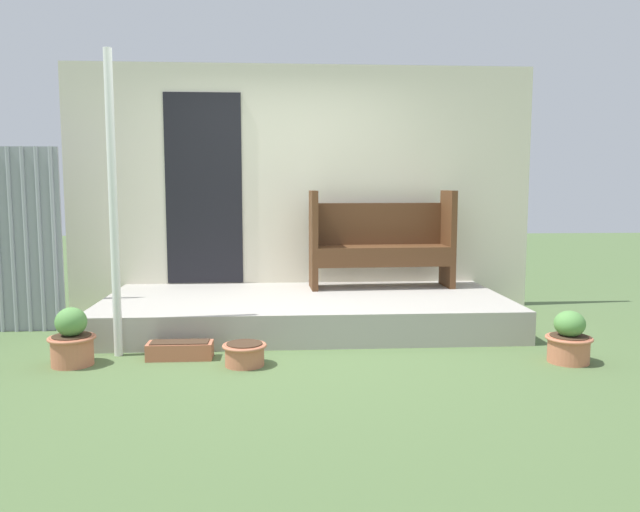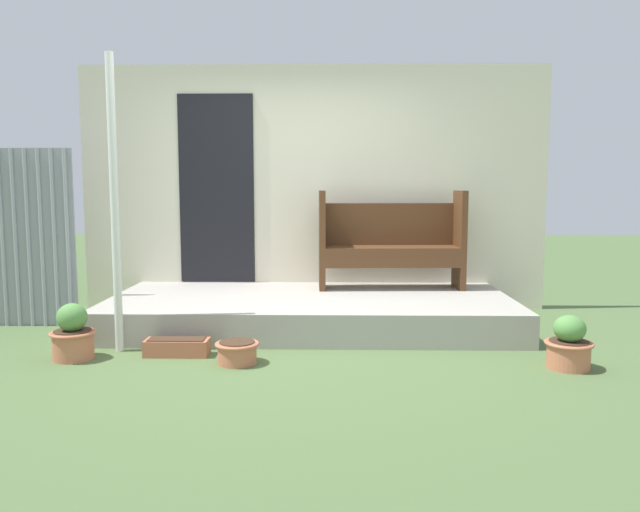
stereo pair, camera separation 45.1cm
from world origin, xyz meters
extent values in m
plane|color=#516B3D|center=(0.00, 0.00, 0.00)|extent=(24.00, 24.00, 0.00)
cube|color=#A8A399|center=(0.19, 0.86, 0.14)|extent=(3.77, 1.73, 0.29)
cube|color=beige|center=(0.19, 1.76, 1.30)|extent=(4.97, 0.06, 2.60)
cube|color=black|center=(-0.84, 1.72, 1.30)|extent=(0.80, 0.02, 2.00)
cylinder|color=#979CA5|center=(-2.47, 0.82, 0.84)|extent=(0.04, 0.04, 1.68)
cylinder|color=#979CA5|center=(-2.34, 0.82, 0.84)|extent=(0.04, 0.04, 1.68)
cylinder|color=#979CA5|center=(-2.22, 0.82, 0.84)|extent=(0.04, 0.04, 1.68)
cylinder|color=#979CA5|center=(-2.10, 0.82, 0.84)|extent=(0.04, 0.04, 1.68)
cylinder|color=white|center=(-1.33, -0.07, 1.18)|extent=(0.07, 0.07, 2.36)
cube|color=#54331C|center=(0.29, 1.32, 0.79)|extent=(0.07, 0.40, 1.00)
cube|color=#54331C|center=(1.69, 1.38, 0.79)|extent=(0.07, 0.40, 1.00)
cube|color=#54331C|center=(0.99, 1.35, 0.70)|extent=(1.36, 0.45, 0.04)
cube|color=#54331C|center=(1.00, 1.17, 0.60)|extent=(1.34, 0.08, 0.16)
cube|color=#54331C|center=(0.99, 1.53, 0.93)|extent=(1.34, 0.09, 0.44)
cylinder|color=#C67251|center=(-1.60, -0.31, 0.11)|extent=(0.31, 0.31, 0.22)
torus|color=#C67251|center=(-1.60, -0.31, 0.21)|extent=(0.35, 0.35, 0.02)
cylinder|color=#422D1E|center=(-1.60, -0.31, 0.22)|extent=(0.28, 0.28, 0.01)
ellipsoid|color=#599347|center=(-1.60, -0.31, 0.33)|extent=(0.23, 0.23, 0.22)
cylinder|color=#C67251|center=(-0.32, -0.41, 0.08)|extent=(0.29, 0.29, 0.16)
torus|color=#C67251|center=(-0.32, -0.41, 0.15)|extent=(0.33, 0.33, 0.02)
cylinder|color=#422D1E|center=(-0.32, -0.41, 0.17)|extent=(0.27, 0.27, 0.01)
cylinder|color=#C67251|center=(2.13, -0.48, 0.10)|extent=(0.31, 0.31, 0.20)
torus|color=#C67251|center=(2.13, -0.48, 0.19)|extent=(0.35, 0.35, 0.02)
cylinder|color=#422D1E|center=(2.13, -0.48, 0.20)|extent=(0.28, 0.28, 0.01)
ellipsoid|color=#599347|center=(2.13, -0.48, 0.30)|extent=(0.23, 0.23, 0.20)
cube|color=#B76647|center=(-0.83, -0.19, 0.06)|extent=(0.50, 0.19, 0.13)
cube|color=#422D1E|center=(-0.83, -0.19, 0.13)|extent=(0.44, 0.16, 0.01)
camera|label=1|loc=(-0.05, -4.96, 1.34)|focal=35.00mm
camera|label=2|loc=(0.40, -4.97, 1.34)|focal=35.00mm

